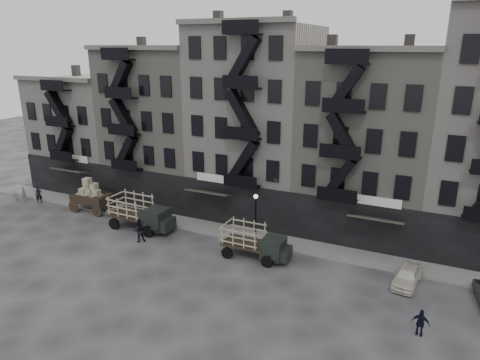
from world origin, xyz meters
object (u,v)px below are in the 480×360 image
at_px(wagon, 90,192).
at_px(stake_truck_west, 140,211).
at_px(policeman, 421,323).
at_px(horse, 18,194).
at_px(car_east, 407,276).
at_px(pedestrian_west, 39,195).
at_px(pedestrian_mid, 139,231).
at_px(stake_truck_east, 254,240).

relative_size(wagon, stake_truck_west, 0.67).
height_order(stake_truck_west, policeman, stake_truck_west).
distance_m(horse, car_east, 37.35).
bearing_deg(horse, pedestrian_west, -76.79).
height_order(wagon, pedestrian_mid, wagon).
relative_size(stake_truck_west, stake_truck_east, 1.15).
distance_m(horse, pedestrian_west, 2.21).
relative_size(pedestrian_west, pedestrian_mid, 0.92).
relative_size(car_east, pedestrian_mid, 1.92).
xyz_separation_m(stake_truck_west, stake_truck_east, (11.10, -0.73, -0.20)).
height_order(wagon, car_east, wagon).
distance_m(horse, pedestrian_mid, 17.04).
bearing_deg(policeman, horse, 0.86).
xyz_separation_m(horse, policeman, (38.42, -5.36, -0.08)).
xyz_separation_m(wagon, stake_truck_east, (18.07, -2.15, -0.42)).
xyz_separation_m(pedestrian_west, pedestrian_mid, (14.82, -2.97, 0.08)).
bearing_deg(policeman, stake_truck_east, -12.16).
relative_size(pedestrian_west, policeman, 1.08).
distance_m(horse, stake_truck_west, 15.42).
bearing_deg(wagon, stake_truck_east, -8.39).
xyz_separation_m(pedestrian_west, policeman, (36.35, -6.11, -0.07)).
bearing_deg(car_east, horse, -171.96).
bearing_deg(pedestrian_west, wagon, -49.04).
height_order(pedestrian_west, pedestrian_mid, pedestrian_mid).
bearing_deg(car_east, stake_truck_east, -167.66).
distance_m(wagon, pedestrian_west, 6.46).
bearing_deg(stake_truck_west, car_east, 1.92).
height_order(wagon, pedestrian_west, wagon).
xyz_separation_m(horse, stake_truck_east, (26.50, -0.79, 0.59)).
xyz_separation_m(horse, car_east, (37.35, 0.03, -0.26)).
bearing_deg(stake_truck_east, car_east, 4.31).
height_order(stake_truck_west, car_east, stake_truck_west).
height_order(pedestrian_mid, policeman, pedestrian_mid).
bearing_deg(pedestrian_mid, pedestrian_west, -54.64).
relative_size(stake_truck_west, policeman, 3.65).
xyz_separation_m(pedestrian_mid, policeman, (21.53, -3.14, -0.15)).
relative_size(car_east, policeman, 2.26).
bearing_deg(pedestrian_mid, stake_truck_west, -98.59).
bearing_deg(stake_truck_west, pedestrian_west, 178.18).
relative_size(horse, policeman, 1.29).
height_order(stake_truck_east, pedestrian_mid, stake_truck_east).
xyz_separation_m(wagon, pedestrian_west, (-6.35, -0.60, -1.02)).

